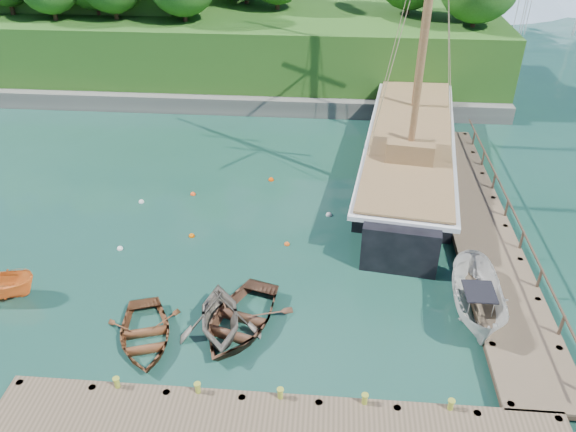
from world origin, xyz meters
name	(u,v)px	position (x,y,z in m)	size (l,w,h in m)	color
ground	(246,311)	(0.00, 0.00, 0.00)	(160.00, 160.00, 0.00)	#103626
dock_east	(480,227)	(11.50, 7.00, 0.43)	(3.20, 24.00, 1.10)	#4C4030
bollard_0	(120,397)	(-4.00, -5.10, 0.00)	(0.26, 0.26, 0.45)	olive
bollard_1	(200,403)	(-1.00, -5.10, 0.00)	(0.26, 0.26, 0.45)	olive
bollard_2	(281,408)	(2.00, -5.10, 0.00)	(0.26, 0.26, 0.45)	olive
bollard_3	(363,414)	(5.00, -5.10, 0.00)	(0.26, 0.26, 0.45)	olive
bollard_4	(447,420)	(8.00, -5.10, 0.00)	(0.26, 0.26, 0.45)	olive
rowboat_0	(145,341)	(-3.93, -2.16, 0.00)	(3.12, 4.37, 0.91)	brown
rowboat_1	(221,332)	(-0.89, -1.42, 0.00)	(3.49, 4.04, 2.13)	#686257
rowboat_2	(240,327)	(-0.12, -1.03, 0.00)	(3.65, 5.11, 1.06)	#543424
cabin_boat_white	(474,317)	(10.00, 0.44, 0.00)	(2.07, 5.49, 2.12)	beige
schooner	(409,153)	(8.37, 14.13, 1.17)	(8.05, 28.56, 21.16)	black
mooring_buoy_0	(120,249)	(-7.15, 4.08, 0.00)	(0.31, 0.31, 0.31)	silver
mooring_buoy_1	(192,236)	(-3.74, 5.51, 0.00)	(0.31, 0.31, 0.31)	#E05C00
mooring_buoy_2	(287,245)	(1.37, 5.17, 0.00)	(0.29, 0.29, 0.29)	#DC5315
mooring_buoy_3	(329,215)	(3.49, 8.18, 0.00)	(0.34, 0.34, 0.34)	silver
mooring_buoy_4	(193,195)	(-4.65, 9.82, 0.00)	(0.32, 0.32, 0.32)	#FC4814
mooring_buoy_5	(271,180)	(-0.18, 11.96, 0.00)	(0.34, 0.34, 0.34)	#E14200
mooring_buoy_6	(141,202)	(-7.46, 8.71, 0.00)	(0.31, 0.31, 0.31)	silver
headland	(150,12)	(-12.88, 31.36, 5.54)	(51.00, 19.31, 12.90)	#474744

